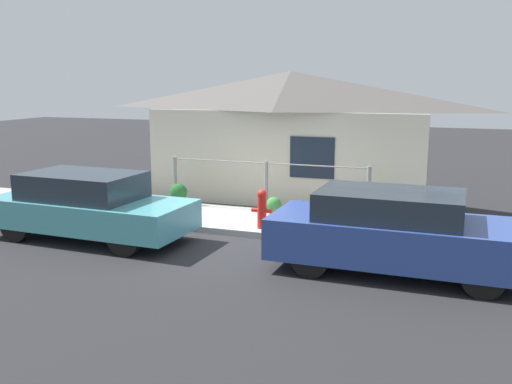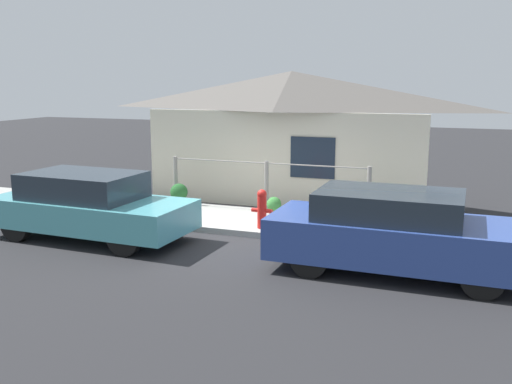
# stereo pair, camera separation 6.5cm
# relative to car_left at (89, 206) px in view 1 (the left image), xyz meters

# --- Properties ---
(ground_plane) EXTENTS (60.00, 60.00, 0.00)m
(ground_plane) POSITION_rel_car_left_xyz_m (2.70, 1.17, -0.69)
(ground_plane) COLOR #262628
(sidewalk) EXTENTS (24.00, 2.09, 0.13)m
(sidewalk) POSITION_rel_car_left_xyz_m (2.70, 2.21, -0.62)
(sidewalk) COLOR #9E9E99
(sidewalk) RESTS_ON ground_plane
(house) EXTENTS (7.53, 2.23, 3.39)m
(house) POSITION_rel_car_left_xyz_m (2.71, 4.93, 2.02)
(house) COLOR beige
(house) RESTS_ON ground_plane
(fence) EXTENTS (4.90, 0.10, 1.18)m
(fence) POSITION_rel_car_left_xyz_m (2.70, 3.11, 0.09)
(fence) COLOR gray
(fence) RESTS_ON sidewalk
(car_left) EXTENTS (4.19, 1.81, 1.35)m
(car_left) POSITION_rel_car_left_xyz_m (0.00, 0.00, 0.00)
(car_left) COLOR teal
(car_left) RESTS_ON ground_plane
(car_right) EXTENTS (4.26, 1.72, 1.38)m
(car_right) POSITION_rel_car_left_xyz_m (6.06, -0.00, 0.01)
(car_right) COLOR #2D4793
(car_right) RESTS_ON ground_plane
(fire_hydrant) EXTENTS (0.45, 0.20, 0.82)m
(fire_hydrant) POSITION_rel_car_left_xyz_m (3.16, 1.53, -0.13)
(fire_hydrant) COLOR red
(fire_hydrant) RESTS_ON sidewalk
(potted_plant_near_hydrant) EXTENTS (0.33, 0.33, 0.45)m
(potted_plant_near_hydrant) POSITION_rel_car_left_xyz_m (3.06, 2.62, -0.31)
(potted_plant_near_hydrant) COLOR #9E5638
(potted_plant_near_hydrant) RESTS_ON sidewalk
(potted_plant_by_fence) EXTENTS (0.43, 0.43, 0.56)m
(potted_plant_by_fence) POSITION_rel_car_left_xyz_m (0.55, 2.81, -0.23)
(potted_plant_by_fence) COLOR #9E5638
(potted_plant_by_fence) RESTS_ON sidewalk
(potted_plant_corner) EXTENTS (0.37, 0.37, 0.50)m
(potted_plant_corner) POSITION_rel_car_left_xyz_m (5.43, 2.76, -0.28)
(potted_plant_corner) COLOR slate
(potted_plant_corner) RESTS_ON sidewalk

